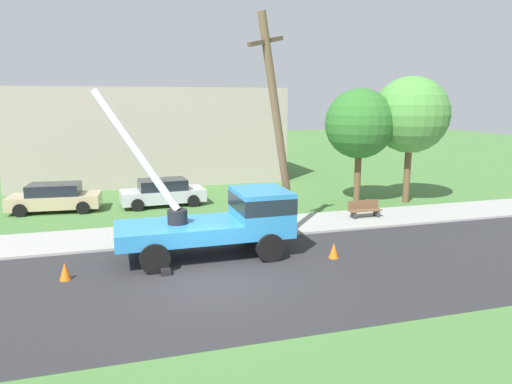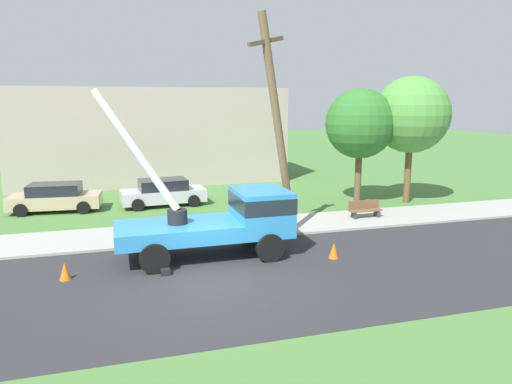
{
  "view_description": "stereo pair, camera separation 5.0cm",
  "coord_description": "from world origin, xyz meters",
  "px_view_note": "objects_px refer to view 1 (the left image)",
  "views": [
    {
      "loc": [
        -2.73,
        -13.73,
        5.55
      ],
      "look_at": [
        2.19,
        2.92,
        2.18
      ],
      "focal_mm": 33.12,
      "sensor_mm": 36.0,
      "label": 1
    },
    {
      "loc": [
        -2.68,
        -13.74,
        5.55
      ],
      "look_at": [
        2.19,
        2.92,
        2.18
      ],
      "focal_mm": 33.12,
      "sensor_mm": 36.0,
      "label": 2
    }
  ],
  "objects_px": {
    "park_bench": "(364,210)",
    "roadside_tree_near": "(360,124)",
    "utility_truck": "(227,217)",
    "leaning_utility_pole": "(278,126)",
    "traffic_cone_curbside": "(278,234)",
    "traffic_cone_ahead": "(334,250)",
    "roadside_tree_far": "(411,115)",
    "parked_sedan_tan": "(55,198)",
    "traffic_cone_behind": "(65,271)",
    "parked_sedan_silver": "(163,192)"
  },
  "relations": [
    {
      "from": "park_bench",
      "to": "roadside_tree_near",
      "type": "xyz_separation_m",
      "value": [
        1.35,
        3.27,
        3.86
      ]
    },
    {
      "from": "utility_truck",
      "to": "roadside_tree_near",
      "type": "height_order",
      "value": "roadside_tree_near"
    },
    {
      "from": "leaning_utility_pole",
      "to": "roadside_tree_near",
      "type": "distance_m",
      "value": 7.97
    },
    {
      "from": "traffic_cone_curbside",
      "to": "traffic_cone_ahead",
      "type": "bearing_deg",
      "value": -65.44
    },
    {
      "from": "traffic_cone_curbside",
      "to": "roadside_tree_far",
      "type": "distance_m",
      "value": 11.35
    },
    {
      "from": "traffic_cone_ahead",
      "to": "park_bench",
      "type": "bearing_deg",
      "value": 50.74
    },
    {
      "from": "parked_sedan_tan",
      "to": "roadside_tree_near",
      "type": "xyz_separation_m",
      "value": [
        15.64,
        -2.65,
        3.61
      ]
    },
    {
      "from": "leaning_utility_pole",
      "to": "traffic_cone_behind",
      "type": "bearing_deg",
      "value": -161.45
    },
    {
      "from": "utility_truck",
      "to": "leaning_utility_pole",
      "type": "distance_m",
      "value": 4.33
    },
    {
      "from": "utility_truck",
      "to": "roadside_tree_far",
      "type": "xyz_separation_m",
      "value": [
        11.56,
        6.02,
        3.38
      ]
    },
    {
      "from": "utility_truck",
      "to": "leaning_utility_pole",
      "type": "bearing_deg",
      "value": 33.25
    },
    {
      "from": "leaning_utility_pole",
      "to": "roadside_tree_far",
      "type": "xyz_separation_m",
      "value": [
        9.07,
        4.39,
        0.23
      ]
    },
    {
      "from": "leaning_utility_pole",
      "to": "traffic_cone_ahead",
      "type": "xyz_separation_m",
      "value": [
        1.07,
        -3.14,
        -4.27
      ]
    },
    {
      "from": "parked_sedan_silver",
      "to": "roadside_tree_near",
      "type": "relative_size",
      "value": 0.73
    },
    {
      "from": "parked_sedan_silver",
      "to": "park_bench",
      "type": "xyz_separation_m",
      "value": [
        8.89,
        -5.77,
        -0.25
      ]
    },
    {
      "from": "parked_sedan_silver",
      "to": "roadside_tree_near",
      "type": "height_order",
      "value": "roadside_tree_near"
    },
    {
      "from": "traffic_cone_ahead",
      "to": "park_bench",
      "type": "xyz_separation_m",
      "value": [
        3.87,
        4.74,
        0.18
      ]
    },
    {
      "from": "traffic_cone_ahead",
      "to": "traffic_cone_curbside",
      "type": "xyz_separation_m",
      "value": [
        -1.2,
        2.62,
        0.0
      ]
    },
    {
      "from": "utility_truck",
      "to": "park_bench",
      "type": "relative_size",
      "value": 4.24
    },
    {
      "from": "parked_sedan_silver",
      "to": "park_bench",
      "type": "distance_m",
      "value": 10.6
    },
    {
      "from": "traffic_cone_curbside",
      "to": "leaning_utility_pole",
      "type": "bearing_deg",
      "value": 76.61
    },
    {
      "from": "parked_sedan_tan",
      "to": "roadside_tree_near",
      "type": "distance_m",
      "value": 16.27
    },
    {
      "from": "traffic_cone_ahead",
      "to": "roadside_tree_near",
      "type": "xyz_separation_m",
      "value": [
        5.22,
        8.01,
        4.05
      ]
    },
    {
      "from": "traffic_cone_ahead",
      "to": "parked_sedan_tan",
      "type": "relative_size",
      "value": 0.12
    },
    {
      "from": "traffic_cone_behind",
      "to": "parked_sedan_silver",
      "type": "xyz_separation_m",
      "value": [
        4.01,
        10.04,
        0.43
      ]
    },
    {
      "from": "park_bench",
      "to": "roadside_tree_near",
      "type": "bearing_deg",
      "value": 67.54
    },
    {
      "from": "traffic_cone_ahead",
      "to": "traffic_cone_curbside",
      "type": "height_order",
      "value": "same"
    },
    {
      "from": "roadside_tree_near",
      "to": "traffic_cone_ahead",
      "type": "bearing_deg",
      "value": -123.11
    },
    {
      "from": "park_bench",
      "to": "roadside_tree_near",
      "type": "distance_m",
      "value": 5.24
    },
    {
      "from": "traffic_cone_curbside",
      "to": "parked_sedan_silver",
      "type": "relative_size",
      "value": 0.12
    },
    {
      "from": "utility_truck",
      "to": "traffic_cone_behind",
      "type": "xyz_separation_m",
      "value": [
        -5.46,
        -1.04,
        -1.13
      ]
    },
    {
      "from": "leaning_utility_pole",
      "to": "park_bench",
      "type": "relative_size",
      "value": 5.54
    },
    {
      "from": "traffic_cone_curbside",
      "to": "roadside_tree_far",
      "type": "bearing_deg",
      "value": 28.1
    },
    {
      "from": "parked_sedan_tan",
      "to": "park_bench",
      "type": "distance_m",
      "value": 15.47
    },
    {
      "from": "traffic_cone_curbside",
      "to": "roadside_tree_near",
      "type": "distance_m",
      "value": 9.31
    },
    {
      "from": "traffic_cone_behind",
      "to": "roadside_tree_far",
      "type": "distance_m",
      "value": 18.97
    },
    {
      "from": "traffic_cone_ahead",
      "to": "roadside_tree_near",
      "type": "bearing_deg",
      "value": 56.89
    },
    {
      "from": "utility_truck",
      "to": "leaning_utility_pole",
      "type": "relative_size",
      "value": 0.77
    },
    {
      "from": "traffic_cone_behind",
      "to": "parked_sedan_tan",
      "type": "relative_size",
      "value": 0.12
    },
    {
      "from": "traffic_cone_ahead",
      "to": "parked_sedan_tan",
      "type": "distance_m",
      "value": 14.91
    },
    {
      "from": "traffic_cone_curbside",
      "to": "parked_sedan_tan",
      "type": "xyz_separation_m",
      "value": [
        -9.22,
        8.05,
        0.43
      ]
    },
    {
      "from": "traffic_cone_ahead",
      "to": "parked_sedan_silver",
      "type": "xyz_separation_m",
      "value": [
        -5.02,
        10.51,
        0.43
      ]
    },
    {
      "from": "parked_sedan_silver",
      "to": "roadside_tree_far",
      "type": "xyz_separation_m",
      "value": [
        13.01,
        -2.98,
        4.07
      ]
    },
    {
      "from": "park_bench",
      "to": "parked_sedan_silver",
      "type": "bearing_deg",
      "value": 147.01
    },
    {
      "from": "traffic_cone_behind",
      "to": "parked_sedan_tan",
      "type": "xyz_separation_m",
      "value": [
        -1.39,
        10.2,
        0.43
      ]
    },
    {
      "from": "utility_truck",
      "to": "traffic_cone_curbside",
      "type": "height_order",
      "value": "utility_truck"
    },
    {
      "from": "park_bench",
      "to": "utility_truck",
      "type": "bearing_deg",
      "value": -156.51
    },
    {
      "from": "traffic_cone_curbside",
      "to": "park_bench",
      "type": "relative_size",
      "value": 0.35
    },
    {
      "from": "park_bench",
      "to": "traffic_cone_behind",
      "type": "bearing_deg",
      "value": -161.69
    },
    {
      "from": "traffic_cone_ahead",
      "to": "traffic_cone_behind",
      "type": "distance_m",
      "value": 9.04
    }
  ]
}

